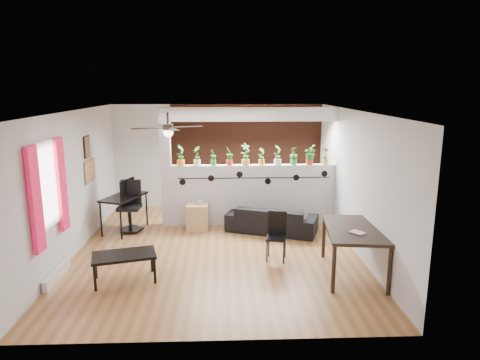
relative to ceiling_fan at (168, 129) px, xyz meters
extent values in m
cube|color=brown|center=(0.80, 0.30, -2.36)|extent=(6.30, 7.10, 0.10)
cube|color=#B7B7BA|center=(0.80, 3.32, -1.01)|extent=(6.30, 0.04, 2.90)
cube|color=#B7B7BA|center=(0.80, -2.72, -1.01)|extent=(6.30, 0.04, 2.90)
cube|color=#B7B7BA|center=(-1.82, 0.30, -1.01)|extent=(0.04, 7.10, 2.90)
cube|color=#B7B7BA|center=(3.42, 0.30, -1.01)|extent=(0.04, 7.10, 2.90)
cube|color=white|center=(0.80, 0.30, 0.34)|extent=(6.30, 7.10, 0.10)
cube|color=#BCBCC1|center=(1.60, 1.80, -1.64)|extent=(3.60, 0.18, 1.35)
cube|color=silver|center=(1.60, 1.80, 0.14)|extent=(3.60, 0.18, 0.30)
cube|color=#BCBCC1|center=(-0.31, 1.80, -1.01)|extent=(0.22, 0.20, 2.60)
cube|color=brown|center=(1.60, 3.27, -1.01)|extent=(3.90, 0.05, 2.60)
cube|color=black|center=(1.60, 1.70, -1.23)|extent=(3.31, 0.01, 0.02)
cylinder|color=black|center=(0.05, 1.70, -1.31)|extent=(0.14, 0.01, 0.14)
cylinder|color=black|center=(0.67, 1.70, -1.23)|extent=(0.14, 0.01, 0.14)
cylinder|color=black|center=(1.29, 1.70, -1.15)|extent=(0.14, 0.01, 0.14)
cylinder|color=black|center=(1.91, 1.70, -1.31)|extent=(0.14, 0.01, 0.14)
cylinder|color=black|center=(2.53, 1.70, -1.23)|extent=(0.14, 0.01, 0.14)
cylinder|color=black|center=(3.15, 1.70, -1.15)|extent=(0.14, 0.01, 0.14)
cube|color=white|center=(-1.78, -0.90, -0.76)|extent=(0.02, 0.95, 1.25)
cube|color=silver|center=(-1.77, -0.90, -0.76)|extent=(0.04, 1.05, 1.35)
cube|color=red|center=(-1.73, -1.40, -0.86)|extent=(0.06, 0.30, 1.55)
cube|color=red|center=(-1.73, -0.40, -0.86)|extent=(0.06, 0.30, 1.55)
cube|color=silver|center=(-1.74, -0.90, -2.22)|extent=(0.08, 1.00, 0.18)
cube|color=#A0704D|center=(-1.78, 1.25, -0.96)|extent=(0.03, 0.60, 0.45)
cube|color=#8C7259|center=(-1.78, 1.20, -0.46)|extent=(0.03, 0.30, 0.40)
cube|color=black|center=(-1.78, 1.20, -0.46)|extent=(0.02, 0.34, 0.44)
cylinder|color=black|center=(0.00, 0.00, 0.19)|extent=(0.04, 0.04, 0.20)
cylinder|color=black|center=(0.00, 0.00, 0.04)|extent=(0.18, 0.18, 0.10)
sphere|color=white|center=(0.00, 0.00, -0.05)|extent=(0.17, 0.17, 0.17)
cube|color=black|center=(0.32, 0.12, 0.03)|extent=(0.55, 0.29, 0.01)
cube|color=black|center=(-0.12, 0.32, 0.03)|extent=(0.29, 0.55, 0.01)
cube|color=black|center=(-0.32, -0.12, 0.03)|extent=(0.55, 0.29, 0.01)
cube|color=black|center=(0.12, -0.32, 0.03)|extent=(0.29, 0.55, 0.01)
cylinder|color=orange|center=(0.02, 1.80, -0.90)|extent=(0.17, 0.17, 0.12)
imported|color=#175219|center=(0.02, 1.80, -0.69)|extent=(0.25, 0.28, 0.36)
cylinder|color=white|center=(0.37, 1.80, -0.90)|extent=(0.15, 0.15, 0.12)
imported|color=#175219|center=(0.37, 1.80, -0.70)|extent=(0.26, 0.27, 0.32)
cylinder|color=#2E7F2E|center=(0.72, 1.80, -0.90)|extent=(0.12, 0.12, 0.12)
imported|color=#175219|center=(0.72, 1.80, -0.74)|extent=(0.17, 0.20, 0.26)
cylinder|color=red|center=(1.07, 1.80, -0.90)|extent=(0.14, 0.14, 0.12)
imported|color=#175219|center=(1.07, 1.80, -0.71)|extent=(0.24, 0.26, 0.31)
cylinder|color=gold|center=(1.42, 1.80, -0.90)|extent=(0.18, 0.18, 0.12)
imported|color=#175219|center=(1.42, 1.80, -0.68)|extent=(0.30, 0.27, 0.38)
cylinder|color=orange|center=(1.78, 1.80, -0.90)|extent=(0.13, 0.13, 0.12)
imported|color=#175219|center=(1.78, 1.80, -0.72)|extent=(0.24, 0.24, 0.28)
cylinder|color=silver|center=(2.13, 1.80, -0.90)|extent=(0.16, 0.16, 0.12)
imported|color=#175219|center=(2.13, 1.80, -0.69)|extent=(0.27, 0.29, 0.35)
cylinder|color=#338D41|center=(2.48, 1.80, -0.90)|extent=(0.14, 0.14, 0.12)
imported|color=#175219|center=(2.48, 1.80, -0.72)|extent=(0.25, 0.25, 0.30)
cylinder|color=#B7321D|center=(2.83, 1.80, -0.90)|extent=(0.15, 0.15, 0.12)
imported|color=#175219|center=(2.83, 1.80, -0.70)|extent=(0.18, 0.22, 0.32)
cylinder|color=#C79446|center=(3.18, 1.80, -0.90)|extent=(0.13, 0.13, 0.12)
imported|color=#175219|center=(3.18, 1.80, -0.72)|extent=(0.24, 0.23, 0.28)
imported|color=black|center=(1.96, 1.27, -2.05)|extent=(1.93, 1.29, 0.53)
cube|color=tan|center=(0.37, 1.46, -2.03)|extent=(0.48, 0.43, 0.56)
imported|color=gray|center=(0.42, 1.46, -1.70)|extent=(0.16, 0.16, 0.10)
cube|color=black|center=(-1.17, 1.45, -1.57)|extent=(0.90, 1.19, 0.04)
cylinder|color=black|center=(-1.57, 1.08, -1.95)|extent=(0.04, 0.04, 0.73)
cylinder|color=black|center=(-1.13, 0.91, -1.95)|extent=(0.04, 0.04, 0.73)
cylinder|color=black|center=(-1.22, 1.99, -1.95)|extent=(0.04, 0.04, 0.73)
cylinder|color=black|center=(-0.77, 1.82, -1.95)|extent=(0.04, 0.04, 0.73)
imported|color=black|center=(-1.17, 1.60, -1.45)|extent=(0.32, 0.15, 0.18)
cylinder|color=black|center=(-1.05, 1.39, -2.27)|extent=(0.55, 0.55, 0.04)
cylinder|color=black|center=(-1.05, 1.39, -2.04)|extent=(0.06, 0.06, 0.47)
cube|color=black|center=(-1.05, 1.39, -1.78)|extent=(0.47, 0.47, 0.07)
cube|color=black|center=(-1.04, 1.59, -1.48)|extent=(0.43, 0.08, 0.51)
cube|color=black|center=(3.05, -0.90, -1.54)|extent=(1.06, 1.56, 0.05)
cylinder|color=black|center=(2.56, -1.53, -1.94)|extent=(0.06, 0.06, 0.75)
cylinder|color=black|center=(3.37, -1.63, -1.94)|extent=(0.06, 0.06, 0.75)
cylinder|color=black|center=(2.73, -0.16, -1.94)|extent=(0.06, 0.06, 0.75)
cylinder|color=black|center=(3.54, -0.26, -1.94)|extent=(0.06, 0.06, 0.75)
imported|color=gray|center=(2.95, -1.20, -1.50)|extent=(0.26, 0.27, 0.02)
cube|color=black|center=(1.87, -0.25, -1.90)|extent=(0.42, 0.42, 0.03)
cube|color=black|center=(1.90, -0.10, -1.67)|extent=(0.33, 0.10, 0.44)
cube|color=black|center=(1.69, -0.37, -2.11)|extent=(0.03, 0.03, 0.41)
cube|color=black|center=(1.98, -0.43, -2.11)|extent=(0.03, 0.03, 0.41)
cube|color=black|center=(1.75, -0.08, -1.89)|extent=(0.03, 0.03, 0.84)
cube|color=black|center=(2.04, -0.14, -1.89)|extent=(0.03, 0.03, 0.84)
cube|color=black|center=(-0.63, -1.00, -1.88)|extent=(1.08, 0.77, 0.04)
cylinder|color=black|center=(-1.01, -1.34, -2.11)|extent=(0.04, 0.04, 0.41)
cylinder|color=black|center=(-0.14, -1.11, -2.11)|extent=(0.04, 0.04, 0.41)
cylinder|color=black|center=(-1.12, -0.89, -2.11)|extent=(0.04, 0.04, 0.41)
cylinder|color=black|center=(-0.26, -0.66, -2.11)|extent=(0.04, 0.04, 0.41)
camera|label=1|loc=(0.95, -7.37, 0.72)|focal=32.00mm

